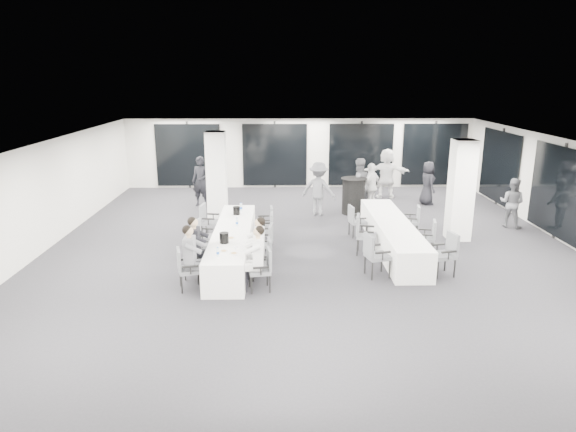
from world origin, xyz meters
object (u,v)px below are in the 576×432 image
banquet_table_main (233,244)px  ice_bucket_near (224,238)px  chair_side_left_near (374,252)px  chair_side_left_far (355,219)px  chair_main_right_second (264,256)px  banquet_table_side (392,235)px  chair_main_right_far (267,221)px  chair_side_right_mid (428,235)px  chair_main_left_second (191,257)px  chair_main_left_fourth (202,234)px  standing_guest_h (512,200)px  chair_side_right_near (446,251)px  standing_guest_f (387,170)px  chair_main_right_near (263,267)px  cocktail_table (354,196)px  ice_bucket_far (237,211)px  chair_side_right_far (413,219)px  chair_main_left_mid (198,242)px  chair_side_left_mid (363,232)px  standing_guest_d (371,184)px  chair_main_right_mid (265,241)px  chair_main_left_near (186,266)px  standing_guest_c (319,185)px  standing_guest_g (201,178)px  chair_main_left_far (208,219)px  chair_main_right_fourth (266,229)px  standing_guest_e (428,180)px  standing_guest_b (358,181)px

banquet_table_main → ice_bucket_near: size_ratio=20.40×
chair_side_left_near → chair_side_left_far: size_ratio=1.12×
chair_main_right_second → banquet_table_side: bearing=-66.7°
chair_main_right_far → chair_side_right_mid: chair_main_right_far is taller
chair_main_left_second → chair_main_left_fourth: bearing=-176.5°
standing_guest_h → ice_bucket_near: bearing=63.3°
chair_main_left_second → chair_main_right_second: bearing=92.2°
chair_side_right_near → standing_guest_f: size_ratio=0.47×
chair_main_left_fourth → chair_main_right_near: (1.65, -2.50, 0.03)m
chair_main_right_far → chair_side_left_near: chair_side_left_near is taller
cocktail_table → chair_main_left_fourth: cocktail_table is taller
ice_bucket_near → ice_bucket_far: size_ratio=1.09×
chair_side_right_far → ice_bucket_far: bearing=103.6°
banquet_table_side → standing_guest_f: standing_guest_f is taller
chair_main_left_second → chair_main_left_fourth: chair_main_left_fourth is taller
chair_side_right_far → cocktail_table: bearing=38.2°
chair_main_left_mid → chair_side_left_mid: size_ratio=0.84×
cocktail_table → standing_guest_d: (0.65, 0.38, 0.32)m
chair_side_right_mid → ice_bucket_far: bearing=88.2°
standing_guest_f → chair_side_right_near: bearing=95.6°
chair_side_left_mid → ice_bucket_near: 3.69m
chair_main_right_mid → standing_guest_d: standing_guest_d is taller
chair_main_left_second → chair_side_left_mid: bearing=114.2°
chair_main_right_mid → chair_side_right_mid: (4.17, 0.50, -0.03)m
banquet_table_side → chair_main_left_near: (-5.00, -2.62, 0.15)m
standing_guest_f → standing_guest_c: bearing=49.1°
chair_side_right_far → standing_guest_d: 3.04m
chair_side_right_near → standing_guest_g: standing_guest_g is taller
chair_main_left_fourth → chair_main_right_second: 2.46m
banquet_table_side → chair_main_right_far: size_ratio=5.41×
chair_main_left_second → banquet_table_main: bearing=150.7°
chair_main_left_near → ice_bucket_near: ice_bucket_near is taller
chair_side_left_far → banquet_table_main: bearing=-72.2°
chair_main_left_fourth → chair_main_left_far: bearing=-169.3°
chair_main_left_second → ice_bucket_far: bearing=166.8°
chair_main_right_fourth → standing_guest_e: size_ratio=0.56×
standing_guest_d → standing_guest_c: bearing=-31.5°
banquet_table_side → chair_main_left_far: chair_main_left_far is taller
chair_main_left_second → chair_main_right_fourth: (1.66, 1.98, 0.07)m
chair_main_right_far → chair_side_right_near: 5.02m
banquet_table_side → ice_bucket_near: bearing=-158.1°
cocktail_table → chair_main_right_far: 3.90m
chair_main_right_far → standing_guest_b: (3.04, 3.16, 0.49)m
chair_side_left_far → chair_side_right_near: (1.66, -2.97, 0.06)m
chair_main_left_mid → ice_bucket_near: size_ratio=3.51×
chair_main_left_near → standing_guest_d: (5.13, 6.61, 0.40)m
cocktail_table → ice_bucket_far: cocktail_table is taller
chair_main_left_far → chair_side_right_near: chair_side_right_near is taller
chair_main_left_far → standing_guest_g: bearing=-160.9°
chair_main_right_mid → chair_side_left_mid: (2.50, 0.59, 0.03)m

